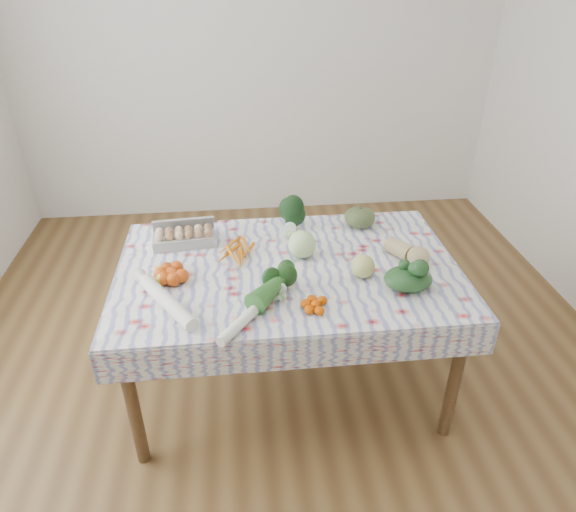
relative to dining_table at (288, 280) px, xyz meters
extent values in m
plane|color=brown|center=(0.00, 0.00, -0.68)|extent=(4.50, 4.50, 0.00)
cube|color=silver|center=(0.00, 2.25, 0.72)|extent=(4.00, 0.04, 2.80)
cube|color=brown|center=(0.00, 0.00, 0.05)|extent=(1.60, 1.00, 0.04)
cylinder|color=brown|center=(-0.74, -0.44, -0.32)|extent=(0.06, 0.06, 0.71)
cylinder|color=brown|center=(0.74, -0.44, -0.32)|extent=(0.06, 0.06, 0.71)
cylinder|color=brown|center=(-0.74, 0.44, -0.32)|extent=(0.06, 0.06, 0.71)
cylinder|color=brown|center=(0.74, 0.44, -0.32)|extent=(0.06, 0.06, 0.71)
cube|color=white|center=(0.00, 0.00, 0.08)|extent=(1.66, 1.06, 0.01)
cube|color=#9B9B96|center=(-0.51, 0.26, 0.13)|extent=(0.33, 0.15, 0.09)
cube|color=orange|center=(-0.23, 0.13, 0.10)|extent=(0.26, 0.24, 0.04)
ellipsoid|color=#143415|center=(0.05, 0.36, 0.16)|extent=(0.20, 0.18, 0.15)
ellipsoid|color=#45552C|center=(0.44, 0.37, 0.14)|extent=(0.17, 0.17, 0.11)
sphere|color=#BAE28E|center=(0.08, 0.08, 0.15)|extent=(0.15, 0.15, 0.14)
ellipsoid|color=tan|center=(0.60, -0.01, 0.14)|extent=(0.22, 0.26, 0.11)
cube|color=#D34A0D|center=(-0.55, -0.06, 0.12)|extent=(0.27, 0.27, 0.07)
ellipsoid|color=#1B4217|center=(-0.06, -0.20, 0.13)|extent=(0.14, 0.14, 0.10)
cube|color=#DF5000|center=(0.08, -0.35, 0.11)|extent=(0.19, 0.19, 0.05)
sphere|color=#C2C166|center=(0.34, -0.13, 0.14)|extent=(0.14, 0.14, 0.11)
ellipsoid|color=#173516|center=(0.52, -0.24, 0.13)|extent=(0.27, 0.24, 0.10)
cylinder|color=white|center=(-0.55, -0.28, 0.12)|extent=(0.29, 0.40, 0.06)
cylinder|color=white|center=(-0.19, -0.38, 0.11)|extent=(0.31, 0.40, 0.05)
camera|label=1|loc=(-0.23, -2.11, 1.42)|focal=32.00mm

